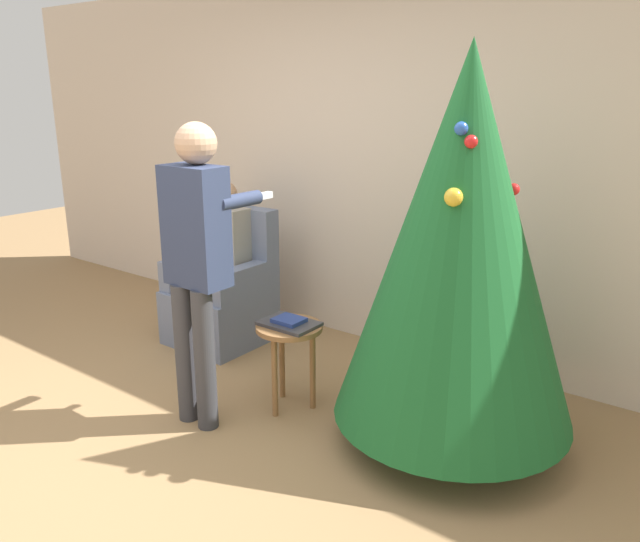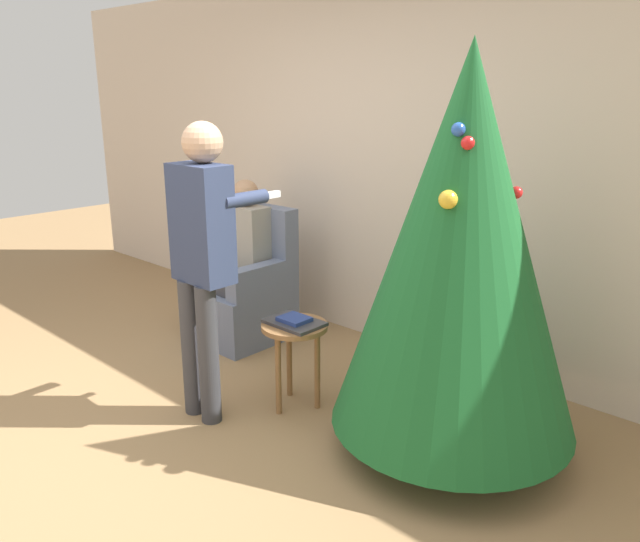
{
  "view_description": "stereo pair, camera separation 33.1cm",
  "coord_description": "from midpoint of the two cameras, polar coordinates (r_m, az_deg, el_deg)",
  "views": [
    {
      "loc": [
        2.56,
        -1.68,
        1.9
      ],
      "look_at": [
        0.65,
        0.87,
        0.96
      ],
      "focal_mm": 35.0,
      "sensor_mm": 36.0,
      "label": 1
    },
    {
      "loc": [
        2.81,
        -1.46,
        1.9
      ],
      "look_at": [
        0.65,
        0.87,
        0.96
      ],
      "focal_mm": 35.0,
      "sensor_mm": 36.0,
      "label": 2
    }
  ],
  "objects": [
    {
      "name": "laptop",
      "position": [
        3.73,
        -5.4,
        -4.85
      ],
      "size": [
        0.34,
        0.24,
        0.02
      ],
      "color": "#38383D",
      "rests_on": "side_stool"
    },
    {
      "name": "ground_plane",
      "position": [
        3.64,
        -20.13,
        -16.1
      ],
      "size": [
        14.0,
        14.0,
        0.0
      ],
      "primitive_type": "plane",
      "color": "#99754C"
    },
    {
      "name": "book",
      "position": [
        3.72,
        -5.4,
        -4.54
      ],
      "size": [
        0.17,
        0.15,
        0.02
      ],
      "color": "navy",
      "rests_on": "laptop"
    },
    {
      "name": "person_seated",
      "position": [
        4.79,
        -11.16,
        1.3
      ],
      "size": [
        0.36,
        0.46,
        1.24
      ],
      "color": "#38383D",
      "rests_on": "ground_plane"
    },
    {
      "name": "armchair",
      "position": [
        4.9,
        -10.69,
        -2.26
      ],
      "size": [
        0.66,
        0.66,
        1.02
      ],
      "color": "slate",
      "rests_on": "ground_plane"
    },
    {
      "name": "person_standing",
      "position": [
        3.53,
        -13.87,
        1.7
      ],
      "size": [
        0.39,
        0.57,
        1.73
      ],
      "color": "#38383D",
      "rests_on": "ground_plane"
    },
    {
      "name": "christmas_tree",
      "position": [
        3.21,
        9.9,
        2.7
      ],
      "size": [
        1.28,
        1.28,
        2.13
      ],
      "color": "brown",
      "rests_on": "ground_plane"
    },
    {
      "name": "side_stool",
      "position": [
        3.77,
        -5.35,
        -6.31
      ],
      "size": [
        0.4,
        0.4,
        0.54
      ],
      "color": "olive",
      "rests_on": "ground_plane"
    },
    {
      "name": "wall_back",
      "position": [
        4.68,
        1.66,
        9.69
      ],
      "size": [
        8.0,
        0.06,
        2.7
      ],
      "color": "beige",
      "rests_on": "ground_plane"
    }
  ]
}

